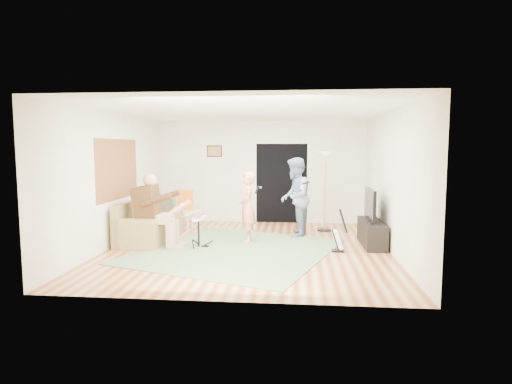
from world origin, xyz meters
TOP-DOWN VIEW (x-y plane):
  - floor at (0.00, 0.00)m, footprint 6.00×6.00m
  - walls at (0.00, 0.00)m, footprint 5.50×6.00m
  - ceiling at (0.00, 0.00)m, footprint 6.00×6.00m
  - window_blinds at (-2.74, 0.20)m, footprint 0.00×2.05m
  - doorway at (0.55, 2.99)m, footprint 2.10×0.00m
  - picture_frame at (-1.25, 2.99)m, footprint 0.42×0.03m
  - area_rug at (-0.21, -0.29)m, footprint 4.42×4.60m
  - sofa at (-2.30, 0.61)m, footprint 0.88×2.14m
  - drummer at (-1.85, -0.04)m, footprint 0.96×0.54m
  - drum_kit at (-1.00, -0.04)m, footprint 0.35×0.63m
  - singer at (-0.09, 0.58)m, footprint 0.44×0.60m
  - microphone at (0.11, 0.58)m, footprint 0.06×0.06m
  - guitarist at (0.92, 1.27)m, footprint 0.76×0.93m
  - guitar_held at (1.12, 1.27)m, footprint 0.28×0.61m
  - guitar_spare at (1.77, -0.12)m, footprint 0.30×0.27m
  - torchiere_lamp at (1.63, 1.95)m, footprint 0.34×0.34m
  - dining_chair at (-1.82, 1.85)m, footprint 0.43×0.45m
  - tv_cabinet at (2.50, 0.51)m, footprint 0.40×1.40m
  - television at (2.45, 0.51)m, footprint 0.06×1.06m

SIDE VIEW (x-z plane):
  - floor at x=0.00m, z-range 0.00..0.00m
  - area_rug at x=-0.21m, z-range 0.00..0.02m
  - guitar_spare at x=1.77m, z-range -0.18..0.65m
  - tv_cabinet at x=2.50m, z-range 0.00..0.50m
  - drum_kit at x=-1.00m, z-range -0.04..0.61m
  - sofa at x=-2.30m, z-range -0.14..0.72m
  - dining_chair at x=-1.82m, z-range -0.14..0.82m
  - drummer at x=-1.85m, z-range -0.16..1.32m
  - singer at x=-0.09m, z-range 0.00..1.49m
  - television at x=2.45m, z-range 0.53..1.17m
  - guitarist at x=0.92m, z-range 0.00..1.78m
  - doorway at x=0.55m, z-range 0.00..2.10m
  - microphone at x=0.11m, z-range 0.99..1.23m
  - guitar_held at x=1.12m, z-range 1.08..1.34m
  - torchiere_lamp at x=1.63m, z-range 0.35..2.25m
  - walls at x=0.00m, z-range 0.00..2.70m
  - window_blinds at x=-2.74m, z-range 0.53..2.58m
  - picture_frame at x=-1.25m, z-range 1.74..2.06m
  - ceiling at x=0.00m, z-range 2.70..2.70m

